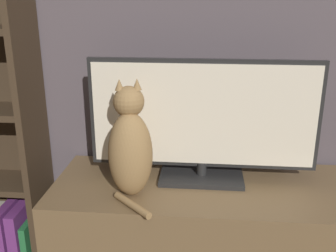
% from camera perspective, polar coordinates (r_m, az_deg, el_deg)
% --- Properties ---
extents(tv_stand, '(1.39, 0.54, 0.49)m').
position_cam_1_polar(tv_stand, '(1.86, 6.13, -15.26)').
color(tv_stand, brown).
rests_on(tv_stand, ground_plane).
extents(tv, '(0.99, 0.22, 0.54)m').
position_cam_1_polar(tv, '(1.70, 5.10, 0.76)').
color(tv, black).
rests_on(tv, tv_stand).
extents(cat, '(0.21, 0.30, 0.48)m').
position_cam_1_polar(cat, '(1.58, -5.50, -3.07)').
color(cat, '#997547').
rests_on(cat, tv_stand).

